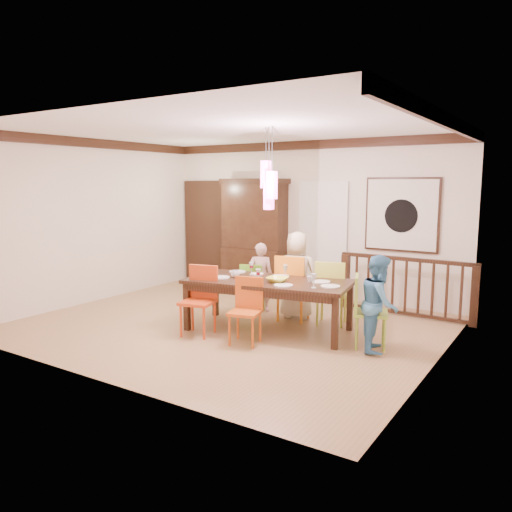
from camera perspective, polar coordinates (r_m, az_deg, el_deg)
The scene contains 37 objects.
floor at distance 7.61m, azimuth -2.97°, elevation -7.90°, with size 6.00×6.00×0.00m, color #99794A.
ceiling at distance 7.35m, azimuth -3.15°, elevation 14.35°, with size 6.00×6.00×0.00m, color white.
wall_back at distance 9.48m, azimuth 5.82°, elevation 4.20°, with size 6.00×6.00×0.00m, color beige.
wall_left at distance 9.41m, azimuth -18.10°, elevation 3.80°, with size 5.00×5.00×0.00m, color beige.
wall_right at distance 6.11m, azimuth 20.47°, elevation 1.41°, with size 5.00×5.00×0.00m, color beige.
crown_molding at distance 7.34m, azimuth -3.14°, elevation 13.73°, with size 6.00×5.00×0.16m, color black, non-canonical shape.
panel_door at distance 10.77m, azimuth -5.81°, elevation 2.57°, with size 1.04×0.07×2.24m, color black.
white_doorway at distance 9.33m, azimuth 7.61°, elevation 1.64°, with size 0.97×0.05×2.22m, color silver.
painting at distance 8.77m, azimuth 16.30°, elevation 4.55°, with size 1.25×0.06×1.25m.
pendant_cluster at distance 7.05m, azimuth 1.48°, elevation 8.15°, with size 0.27×0.21×1.14m.
dining_table at distance 7.20m, azimuth 1.44°, elevation -3.32°, with size 2.50×1.46×0.75m.
chair_far_left at distance 8.28m, azimuth -0.34°, elevation -3.22°, with size 0.48×0.48×0.82m.
chair_far_mid at distance 7.79m, azimuth 4.29°, elevation -3.06°, with size 0.55×0.55×1.03m.
chair_far_right at distance 7.63m, azimuth 8.66°, elevation -3.61°, with size 0.54×0.54×0.98m.
chair_near_left at distance 7.06m, azimuth -6.69°, elevation -4.60°, with size 0.52×0.52×0.97m.
chair_near_mid at distance 6.65m, azimuth -1.27°, elevation -5.83°, with size 0.48×0.48×0.88m.
chair_end_right at distance 6.66m, azimuth 13.02°, elevation -5.68°, with size 0.55×0.55×0.95m.
china_hutch at distance 9.85m, azimuth -0.20°, elevation 2.42°, with size 1.40×0.46×2.21m.
balustrade at distance 8.35m, azimuth 16.74°, elevation -3.27°, with size 2.22×0.16×0.96m.
person_far_left at distance 8.30m, azimuth 0.52°, elevation -2.43°, with size 0.42×0.28×1.15m, color beige.
person_far_mid at distance 7.90m, azimuth 4.67°, elevation -2.18°, with size 0.68×0.44×1.38m, color beige.
person_end_right at distance 6.54m, azimuth 13.91°, elevation -5.26°, with size 0.60×0.47×1.24m, color teal.
serving_bowl at distance 7.00m, azimuth 2.46°, elevation -2.73°, with size 0.30×0.30×0.07m, color gold.
small_bowl at distance 7.36m, azimuth 0.15°, elevation -2.22°, with size 0.19×0.19×0.06m, color white.
cup_left at distance 7.35m, azimuth -2.38°, elevation -2.07°, with size 0.13×0.13×0.10m, color silver.
cup_right at distance 7.05m, azimuth 6.18°, elevation -2.64°, with size 0.09×0.09×0.08m, color silver.
plate_far_left at distance 7.79m, azimuth -2.14°, elevation -1.80°, with size 0.26×0.26×0.01m, color white.
plate_far_mid at distance 7.43m, azimuth 2.83°, elevation -2.31°, with size 0.26×0.26×0.01m, color white.
plate_far_right at distance 7.06m, azimuth 7.44°, elevation -2.94°, with size 0.26×0.26×0.01m, color white.
plate_near_left at distance 7.34m, azimuth -4.05°, elevation -2.44°, with size 0.26×0.26×0.01m, color white.
plate_near_mid at distance 6.77m, azimuth 3.13°, elevation -3.36°, with size 0.26×0.26×0.01m, color white.
plate_end_right at distance 6.77m, azimuth 8.51°, elevation -3.44°, with size 0.26×0.26×0.01m, color white.
wine_glass_a at distance 7.55m, azimuth -0.52°, elevation -1.45°, with size 0.08×0.08×0.19m, color #590C19, non-canonical shape.
wine_glass_b at distance 7.32m, azimuth 3.37°, elevation -1.78°, with size 0.08×0.08×0.19m, color silver, non-canonical shape.
wine_glass_c at distance 6.98m, azimuth 0.26°, elevation -2.26°, with size 0.08×0.08×0.19m, color #590C19, non-canonical shape.
wine_glass_d at distance 6.66m, azimuth 6.63°, elevation -2.84°, with size 0.08×0.08×0.19m, color silver, non-canonical shape.
napkin at distance 6.91m, azimuth -0.68°, elevation -3.11°, with size 0.18×0.14×0.01m, color #D83359.
Camera 1 is at (4.27, -5.93, 2.14)m, focal length 35.00 mm.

